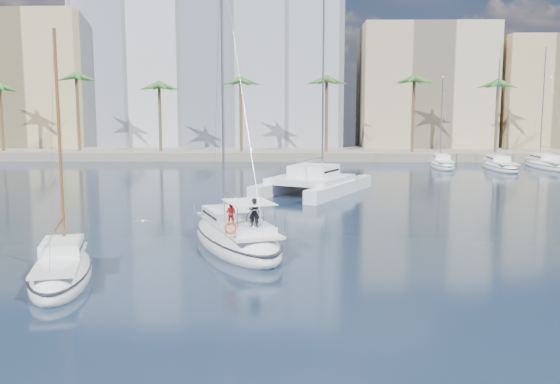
{
  "coord_description": "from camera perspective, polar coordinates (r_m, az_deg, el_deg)",
  "views": [
    {
      "loc": [
        1.79,
        -30.73,
        7.93
      ],
      "look_at": [
        0.95,
        1.5,
        3.33
      ],
      "focal_mm": 40.0,
      "sensor_mm": 36.0,
      "label": 1
    }
  ],
  "objects": [
    {
      "name": "seagull",
      "position": [
        38.64,
        -12.4,
        -2.63
      ],
      "size": [
        1.08,
        0.47,
        0.2
      ],
      "color": "silver",
      "rests_on": "ground"
    },
    {
      "name": "moored_yacht_c",
      "position": [
        84.14,
        23.26,
        2.04
      ],
      "size": [
        3.98,
        12.33,
        15.54
      ],
      "primitive_type": null,
      "rotation": [
        0.0,
        0.0,
        0.03
      ],
      "color": "white",
      "rests_on": "ground"
    },
    {
      "name": "small_sloop",
      "position": [
        30.0,
        -19.37,
        -6.83
      ],
      "size": [
        4.59,
        8.73,
        11.99
      ],
      "rotation": [
        0.0,
        0.0,
        0.25
      ],
      "color": "white",
      "rests_on": "ground"
    },
    {
      "name": "palm_centre",
      "position": [
        87.78,
        0.32,
        9.65
      ],
      "size": [
        3.6,
        3.6,
        12.3
      ],
      "color": "brown",
      "rests_on": "ground"
    },
    {
      "name": "palm_left",
      "position": [
        94.78,
        -20.98,
        9.0
      ],
      "size": [
        3.6,
        3.6,
        12.3
      ],
      "color": "brown",
      "rests_on": "ground"
    },
    {
      "name": "building_beige",
      "position": [
        102.76,
        12.99,
        9.06
      ],
      "size": [
        20.0,
        14.0,
        20.0
      ],
      "primitive_type": "cube",
      "color": "#BEAE88",
      "rests_on": "ground"
    },
    {
      "name": "building_tan_left",
      "position": [
        108.96,
        -22.52,
        9.12
      ],
      "size": [
        22.0,
        14.0,
        22.0
      ],
      "primitive_type": "cube",
      "color": "tan",
      "rests_on": "ground"
    },
    {
      "name": "catamaran",
      "position": [
        55.44,
        3.02,
        1.09
      ],
      "size": [
        11.27,
        14.15,
        18.38
      ],
      "rotation": [
        0.0,
        0.0,
        -0.46
      ],
      "color": "white",
      "rests_on": "ground"
    },
    {
      "name": "ground",
      "position": [
        31.79,
        -1.8,
        -6.33
      ],
      "size": [
        160.0,
        160.0,
        0.0
      ],
      "primitive_type": "plane",
      "color": "black",
      "rests_on": "ground"
    },
    {
      "name": "palm_right",
      "position": [
        93.49,
        21.91,
        8.98
      ],
      "size": [
        3.6,
        3.6,
        12.3
      ],
      "color": "brown",
      "rests_on": "ground"
    },
    {
      "name": "moored_yacht_a",
      "position": [
        80.23,
        14.6,
        2.18
      ],
      "size": [
        3.37,
        9.52,
        11.9
      ],
      "primitive_type": null,
      "rotation": [
        0.0,
        0.0,
        -0.07
      ],
      "color": "white",
      "rests_on": "ground"
    },
    {
      "name": "quay",
      "position": [
        92.04,
        0.36,
        3.54
      ],
      "size": [
        120.0,
        14.0,
        1.2
      ],
      "primitive_type": "cube",
      "color": "gray",
      "rests_on": "ground"
    },
    {
      "name": "building_modern",
      "position": [
        104.82,
        -6.21,
        11.39
      ],
      "size": [
        42.0,
        16.0,
        28.0
      ],
      "primitive_type": "cube",
      "color": "silver",
      "rests_on": "ground"
    },
    {
      "name": "main_sloop",
      "position": [
        35.08,
        -4.06,
        -4.09
      ],
      "size": [
        7.72,
        12.16,
        17.24
      ],
      "rotation": [
        0.0,
        0.0,
        0.38
      ],
      "color": "white",
      "rests_on": "ground"
    },
    {
      "name": "building_tan_right",
      "position": [
        106.61,
        23.88,
        8.0
      ],
      "size": [
        18.0,
        12.0,
        18.0
      ],
      "primitive_type": "cube",
      "color": "tan",
      "rests_on": "ground"
    },
    {
      "name": "moored_yacht_b",
      "position": [
        80.06,
        19.46,
        1.96
      ],
      "size": [
        3.32,
        10.83,
        13.72
      ],
      "primitive_type": null,
      "rotation": [
        0.0,
        0.0,
        -0.02
      ],
      "color": "white",
      "rests_on": "ground"
    }
  ]
}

